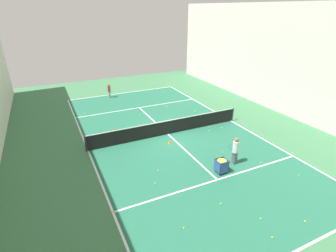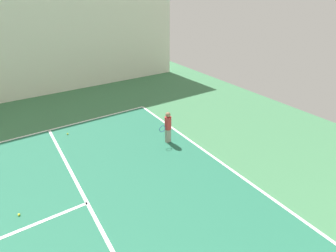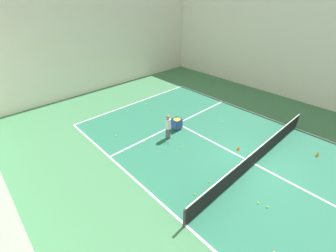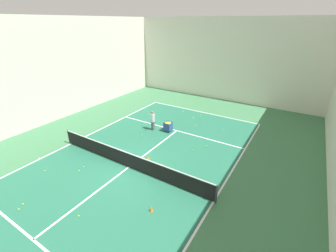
% 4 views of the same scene
% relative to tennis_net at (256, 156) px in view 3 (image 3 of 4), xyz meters
% --- Properties ---
extents(ground_plane, '(34.20, 34.20, 0.00)m').
position_rel_tennis_net_xyz_m(ground_plane, '(0.00, 0.00, -0.53)').
color(ground_plane, '#3D754C').
extents(court_playing_area, '(10.64, 20.89, 0.00)m').
position_rel_tennis_net_xyz_m(court_playing_area, '(0.00, 0.00, -0.53)').
color(court_playing_area, '#23664C').
rests_on(court_playing_area, ground).
extents(line_baseline_far, '(10.64, 0.10, 0.00)m').
position_rel_tennis_net_xyz_m(line_baseline_far, '(0.00, 10.44, -0.53)').
color(line_baseline_far, white).
rests_on(line_baseline_far, ground).
extents(line_sideline_left, '(0.10, 20.89, 0.00)m').
position_rel_tennis_net_xyz_m(line_sideline_left, '(-5.32, 0.00, -0.53)').
color(line_sideline_left, white).
rests_on(line_sideline_left, ground).
extents(line_sideline_right, '(0.10, 20.89, 0.00)m').
position_rel_tennis_net_xyz_m(line_sideline_right, '(5.32, 0.00, -0.53)').
color(line_sideline_right, white).
rests_on(line_sideline_right, ground).
extents(line_service_far, '(10.64, 0.10, 0.00)m').
position_rel_tennis_net_xyz_m(line_service_far, '(0.00, 5.74, -0.53)').
color(line_service_far, white).
rests_on(line_service_far, ground).
extents(line_centre_service, '(0.10, 11.49, 0.00)m').
position_rel_tennis_net_xyz_m(line_centre_service, '(0.00, 0.00, -0.53)').
color(line_centre_service, white).
rests_on(line_centre_service, ground).
extents(hall_enclosure_left, '(0.15, 30.50, 8.28)m').
position_rel_tennis_net_xyz_m(hall_enclosure_left, '(-10.05, 0.00, 3.61)').
color(hall_enclosure_left, silver).
rests_on(hall_enclosure_left, ground).
extents(hall_enclosure_far, '(19.96, 0.15, 8.28)m').
position_rel_tennis_net_xyz_m(hall_enclosure_far, '(0.00, 15.18, 3.61)').
color(hall_enclosure_far, silver).
rests_on(hall_enclosure_far, ground).
extents(tennis_net, '(10.94, 0.10, 1.02)m').
position_rel_tennis_net_xyz_m(tennis_net, '(0.00, 0.00, 0.00)').
color(tennis_net, '#2D2D33').
rests_on(tennis_net, ground).
extents(coach_at_net, '(0.34, 0.65, 1.61)m').
position_rel_tennis_net_xyz_m(coach_at_net, '(-1.70, 4.88, 0.39)').
color(coach_at_net, '#4C4C56').
rests_on(coach_at_net, ground).
extents(ball_cart, '(0.55, 0.53, 0.79)m').
position_rel_tennis_net_xyz_m(ball_cart, '(-0.54, 5.29, 0.02)').
color(ball_cart, '#2D478C').
rests_on(ball_cart, ground).
extents(training_cone_0, '(0.16, 0.16, 0.32)m').
position_rel_tennis_net_xyz_m(training_cone_0, '(3.13, -2.06, -0.37)').
color(training_cone_0, orange).
rests_on(training_cone_0, ground).
extents(training_cone_1, '(0.22, 0.22, 0.24)m').
position_rel_tennis_net_xyz_m(training_cone_1, '(0.48, 1.26, -0.41)').
color(training_cone_1, orange).
rests_on(training_cone_1, ground).
extents(tennis_ball_0, '(0.07, 0.07, 0.07)m').
position_rel_tennis_net_xyz_m(tennis_ball_0, '(-2.80, 5.73, -0.49)').
color(tennis_ball_0, yellow).
rests_on(tennis_ball_0, ground).
extents(tennis_ball_1, '(0.07, 0.07, 0.07)m').
position_rel_tennis_net_xyz_m(tennis_ball_1, '(-2.81, 0.80, -0.49)').
color(tennis_ball_1, yellow).
rests_on(tennis_ball_1, ground).
extents(tennis_ball_3, '(0.07, 0.07, 0.07)m').
position_rel_tennis_net_xyz_m(tennis_ball_3, '(0.92, 7.30, -0.49)').
color(tennis_ball_3, yellow).
rests_on(tennis_ball_3, ground).
extents(tennis_ball_4, '(0.07, 0.07, 0.07)m').
position_rel_tennis_net_xyz_m(tennis_ball_4, '(-3.90, 0.77, -0.49)').
color(tennis_ball_4, yellow).
rests_on(tennis_ball_4, ground).
extents(tennis_ball_5, '(0.07, 0.07, 0.07)m').
position_rel_tennis_net_xyz_m(tennis_ball_5, '(0.29, 9.65, -0.49)').
color(tennis_ball_5, yellow).
rests_on(tennis_ball_5, ground).
extents(tennis_ball_6, '(0.07, 0.07, 0.07)m').
position_rel_tennis_net_xyz_m(tennis_ball_6, '(2.38, 3.76, -0.49)').
color(tennis_ball_6, yellow).
rests_on(tennis_ball_6, ground).
extents(tennis_ball_8, '(0.07, 0.07, 0.07)m').
position_rel_tennis_net_xyz_m(tennis_ball_8, '(-2.26, -1.42, -0.49)').
color(tennis_ball_8, yellow).
rests_on(tennis_ball_8, ground).
extents(tennis_ball_11, '(0.07, 0.07, 0.07)m').
position_rel_tennis_net_xyz_m(tennis_ball_11, '(-3.16, 0.27, -0.49)').
color(tennis_ball_11, yellow).
rests_on(tennis_ball_11, ground).
extents(tennis_ball_12, '(0.07, 0.07, 0.07)m').
position_rel_tennis_net_xyz_m(tennis_ball_12, '(-3.84, -2.86, -0.49)').
color(tennis_ball_12, yellow).
rests_on(tennis_ball_12, ground).
extents(tennis_ball_13, '(0.07, 0.07, 0.07)m').
position_rel_tennis_net_xyz_m(tennis_ball_13, '(-3.09, 5.52, -0.49)').
color(tennis_ball_13, yellow).
rests_on(tennis_ball_13, ground).
extents(tennis_ball_14, '(0.07, 0.07, 0.07)m').
position_rel_tennis_net_xyz_m(tennis_ball_14, '(2.95, 4.70, -0.49)').
color(tennis_ball_14, yellow).
rests_on(tennis_ball_14, ground).
extents(tennis_ball_15, '(0.07, 0.07, 0.07)m').
position_rel_tennis_net_xyz_m(tennis_ball_15, '(-0.01, 8.73, -0.49)').
color(tennis_ball_15, yellow).
rests_on(tennis_ball_15, ground).
extents(tennis_ball_16, '(0.07, 0.07, 0.07)m').
position_rel_tennis_net_xyz_m(tennis_ball_16, '(-1.52, 9.60, -0.49)').
color(tennis_ball_16, yellow).
rests_on(tennis_ball_16, ground).
extents(tennis_ball_18, '(0.07, 0.07, 0.07)m').
position_rel_tennis_net_xyz_m(tennis_ball_18, '(3.06, 7.81, -0.49)').
color(tennis_ball_18, yellow).
rests_on(tennis_ball_18, ground).
extents(tennis_ball_19, '(0.07, 0.07, 0.07)m').
position_rel_tennis_net_xyz_m(tennis_ball_19, '(-2.17, -1.81, -0.49)').
color(tennis_ball_19, yellow).
rests_on(tennis_ball_19, ground).
extents(tennis_ball_20, '(0.07, 0.07, 0.07)m').
position_rel_tennis_net_xyz_m(tennis_ball_20, '(-3.94, 7.28, -0.49)').
color(tennis_ball_20, yellow).
rests_on(tennis_ball_20, ground).
extents(tennis_ball_21, '(0.07, 0.07, 0.07)m').
position_rel_tennis_net_xyz_m(tennis_ball_21, '(-1.84, 3.67, -0.49)').
color(tennis_ball_21, yellow).
rests_on(tennis_ball_21, ground).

